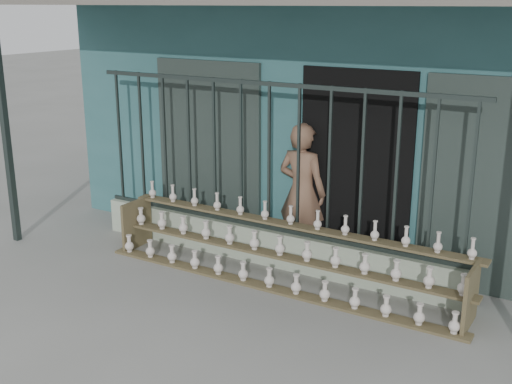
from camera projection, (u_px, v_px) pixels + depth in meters
The scene contains 6 objects.
ground at pixel (209, 303), 6.92m from camera, with size 60.00×60.00×0.00m, color slate.
workshop_building at pixel (363, 103), 9.93m from camera, with size 7.40×6.60×3.21m.
parapet_wall at pixel (268, 246), 7.92m from camera, with size 5.00×0.20×0.45m, color #A0AE95.
security_fence at pixel (269, 158), 7.60m from camera, with size 5.00×0.04×1.80m.
shelf_rack at pixel (279, 252), 7.35m from camera, with size 4.50×0.68×0.85m.
elderly_woman at pixel (302, 192), 7.91m from camera, with size 0.63×0.42×1.74m, color brown.
Camera 1 is at (3.66, -5.14, 3.12)m, focal length 45.00 mm.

